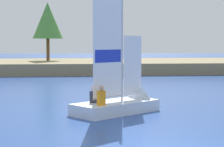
{
  "coord_description": "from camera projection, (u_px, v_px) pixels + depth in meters",
  "views": [
    {
      "loc": [
        -2.65,
        -10.68,
        2.9
      ],
      "look_at": [
        -0.42,
        12.06,
        1.2
      ],
      "focal_mm": 67.45,
      "sensor_mm": 36.0,
      "label": 1
    }
  ],
  "objects": [
    {
      "name": "sailboat",
      "position": [
        127.0,
        102.0,
        17.67
      ],
      "size": [
        4.21,
        3.74,
        5.87
      ],
      "rotation": [
        0.0,
        0.0,
        0.66
      ],
      "color": "silver",
      "rests_on": "ground"
    },
    {
      "name": "shore_bank",
      "position": [
        97.0,
        66.0,
        42.6
      ],
      "size": [
        80.0,
        13.0,
        1.05
      ],
      "primitive_type": "cube",
      "color": "#897A56",
      "rests_on": "ground"
    },
    {
      "name": "shoreline_tree_centre",
      "position": [
        48.0,
        21.0,
        42.83
      ],
      "size": [
        3.09,
        3.09,
        5.93
      ],
      "color": "brown",
      "rests_on": "shore_bank"
    }
  ]
}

